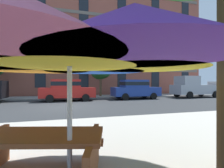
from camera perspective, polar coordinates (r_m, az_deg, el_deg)
The scene contains 9 objects.
ground_plane at distance 11.25m, azimuth -15.22°, elevation -7.22°, with size 120.00×120.00×0.00m, color #2D3033.
sidewalk_far at distance 18.01m, azimuth -15.74°, elevation -4.24°, with size 56.00×3.60×0.12m, color gray.
apartment_building at distance 27.38m, azimuth -16.03°, elevation 17.50°, with size 37.25×12.08×19.20m.
sedan_red at distance 14.87m, azimuth -14.51°, elevation -1.74°, with size 4.40×1.98×1.78m.
sedan_blue at distance 16.29m, azimuth 7.59°, elevation -1.57°, with size 4.40×1.98×1.78m.
pickup_silver at distance 19.95m, azimuth 25.26°, elevation -1.04°, with size 5.10×2.12×2.20m.
street_tree_middle at distance 18.33m, azimuth -3.55°, elevation 4.64°, with size 2.15×2.39×3.93m.
patio_umbrella at distance 2.20m, azimuth -13.75°, elevation 11.75°, with size 3.61×3.35×2.19m.
picnic_table at distance 2.74m, azimuth -23.92°, elevation -20.43°, with size 2.15×1.95×0.77m.
Camera 1 is at (-0.27, -11.15, 1.45)m, focal length 27.88 mm.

